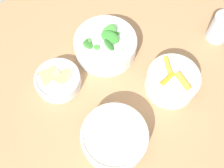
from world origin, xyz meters
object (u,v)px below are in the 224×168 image
object	(u,v)px
bowl_greens	(105,45)
bowl_beans_hotdog	(114,138)
bowl_cookies	(58,80)
bowl_carrots	(172,81)
cup	(221,28)

from	to	relation	value
bowl_greens	bowl_beans_hotdog	size ratio (longest dim) A/B	1.12
bowl_beans_hotdog	bowl_cookies	xyz separation A→B (m)	(0.02, -0.24, -0.01)
bowl_carrots	bowl_greens	world-z (taller)	bowl_greens
bowl_greens	bowl_cookies	bearing A→B (deg)	0.74
bowl_beans_hotdog	bowl_greens	bearing A→B (deg)	-124.25
bowl_carrots	bowl_greens	size ratio (longest dim) A/B	0.77
bowl_carrots	bowl_beans_hotdog	bearing A→B (deg)	5.03
cup	bowl_greens	bearing A→B (deg)	-30.74
bowl_carrots	bowl_cookies	distance (m)	0.34
bowl_beans_hotdog	cup	world-z (taller)	cup
bowl_cookies	bowl_beans_hotdog	bearing A→B (deg)	94.19
bowl_greens	bowl_cookies	world-z (taller)	bowl_greens
bowl_greens	cup	size ratio (longest dim) A/B	2.10
cup	bowl_cookies	bearing A→B (deg)	-20.47
bowl_greens	cup	bearing A→B (deg)	149.26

